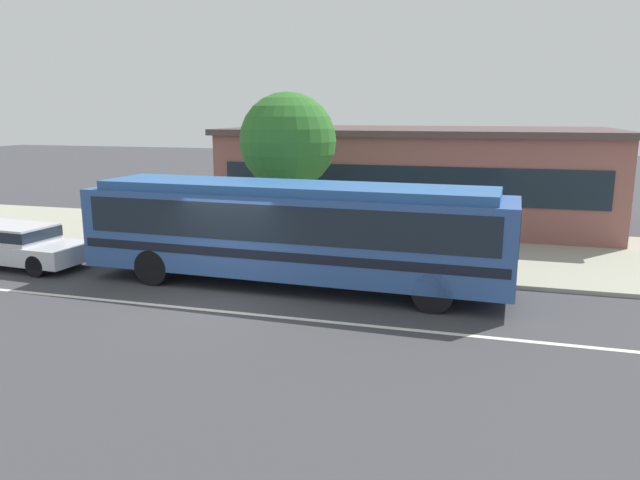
# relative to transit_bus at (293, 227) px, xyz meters

# --- Properties ---
(ground_plane) EXTENTS (120.00, 120.00, 0.00)m
(ground_plane) POSITION_rel_transit_bus_xyz_m (-1.39, -1.73, -1.65)
(ground_plane) COLOR #3A3B3F
(sidewalk_slab) EXTENTS (60.00, 8.00, 0.12)m
(sidewalk_slab) POSITION_rel_transit_bus_xyz_m (-1.39, 5.35, -1.59)
(sidewalk_slab) COLOR #9C9B89
(sidewalk_slab) RESTS_ON ground_plane
(lane_stripe_center) EXTENTS (56.00, 0.16, 0.01)m
(lane_stripe_center) POSITION_rel_transit_bus_xyz_m (-1.39, -2.53, -1.65)
(lane_stripe_center) COLOR silver
(lane_stripe_center) RESTS_ON ground_plane
(transit_bus) EXTENTS (11.74, 2.81, 2.84)m
(transit_bus) POSITION_rel_transit_bus_xyz_m (0.00, 0.00, 0.00)
(transit_bus) COLOR #325698
(transit_bus) RESTS_ON ground_plane
(sedan_behind_bus) EXTENTS (4.79, 2.13, 1.29)m
(sedan_behind_bus) POSITION_rel_transit_bus_xyz_m (-9.06, -0.24, -0.93)
(sedan_behind_bus) COLOR silver
(sedan_behind_bus) RESTS_ON ground_plane
(pedestrian_waiting_near_sign) EXTENTS (0.47, 0.47, 1.73)m
(pedestrian_waiting_near_sign) POSITION_rel_transit_bus_xyz_m (-2.12, 2.88, -0.52)
(pedestrian_waiting_near_sign) COLOR navy
(pedestrian_waiting_near_sign) RESTS_ON sidewalk_slab
(pedestrian_walking_along_curb) EXTENTS (0.34, 0.34, 1.66)m
(pedestrian_walking_along_curb) POSITION_rel_transit_bus_xyz_m (3.22, 2.71, -0.56)
(pedestrian_walking_along_curb) COLOR #343A3E
(pedestrian_walking_along_curb) RESTS_ON sidewalk_slab
(pedestrian_standing_by_tree) EXTENTS (0.44, 0.44, 1.72)m
(pedestrian_standing_by_tree) POSITION_rel_transit_bus_xyz_m (-1.24, 2.96, -0.52)
(pedestrian_standing_by_tree) COLOR navy
(pedestrian_standing_by_tree) RESTS_ON sidewalk_slab
(street_tree_near_stop) EXTENTS (3.21, 3.21, 5.24)m
(street_tree_near_stop) POSITION_rel_transit_bus_xyz_m (-1.47, 3.92, 2.09)
(street_tree_near_stop) COLOR brown
(street_tree_near_stop) RESTS_ON sidewalk_slab
(station_building) EXTENTS (15.78, 8.71, 4.03)m
(station_building) POSITION_rel_transit_bus_xyz_m (1.97, 11.15, 0.37)
(station_building) COLOR #8B544D
(station_building) RESTS_ON ground_plane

